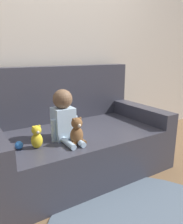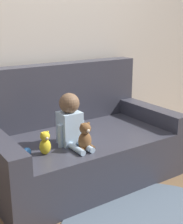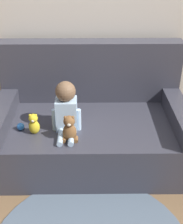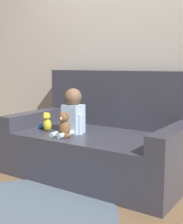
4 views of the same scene
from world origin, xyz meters
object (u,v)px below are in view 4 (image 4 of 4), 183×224
Objects in this scene: couch at (103,141)px; plush_toy_side at (47,122)px; person_baby at (72,113)px; teddy_bear_brown at (64,125)px; toy_ball at (42,126)px.

couch is 9.11× the size of plush_toy_side.
couch is 3.96× the size of person_baby.
person_baby is 0.20m from teddy_bear_brown.
toy_ball is (-0.42, 0.16, -0.08)m from teddy_bear_brown.
couch reaches higher than toy_ball.
teddy_bear_brown is at bearing -79.05° from person_baby.
person_baby reaches higher than teddy_bear_brown.
person_baby is (-0.20, -0.22, 0.30)m from couch.
teddy_bear_brown reaches higher than plush_toy_side.
plush_toy_side is (-0.30, 0.10, -0.01)m from teddy_bear_brown.
plush_toy_side is at bearing -165.56° from person_baby.
couch is 0.42m from person_baby.
couch reaches higher than plush_toy_side.
plush_toy_side is (-0.47, -0.29, 0.19)m from couch.
plush_toy_side is at bearing 161.27° from teddy_bear_brown.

